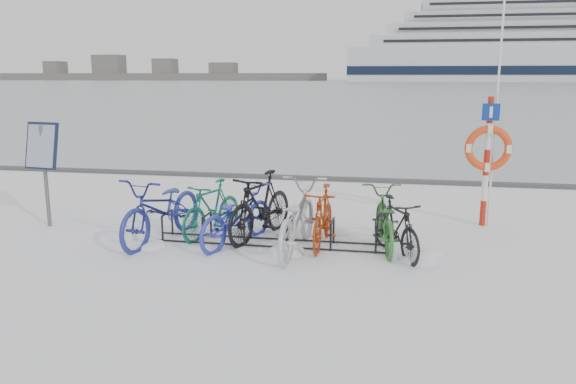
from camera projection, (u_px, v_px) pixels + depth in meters
ground at (268, 243)px, 9.48m from camera, size 900.00×900.00×0.00m
ice_sheet at (387, 85)px, 158.62m from camera, size 400.00×298.00×0.02m
quay_edge at (316, 178)px, 15.15m from camera, size 400.00×0.25×0.10m
bike_rack at (268, 233)px, 9.44m from camera, size 4.00×0.48×0.46m
info_board at (42, 152)px, 10.26m from camera, size 0.68×0.33×1.95m
lifebuoy_station at (488, 149)px, 10.26m from camera, size 0.84×0.23×4.38m
cruise_ferry at (547, 46)px, 212.68m from camera, size 151.18×28.48×49.67m
shoreline at (143, 75)px, 280.92m from camera, size 180.00×12.00×9.50m
bike_0 at (163, 207)px, 9.56m from camera, size 1.22×2.36×1.18m
bike_1 at (212, 207)px, 9.91m from camera, size 0.97×1.74×1.01m
bike_2 at (236, 214)px, 9.41m from camera, size 1.31×2.06×1.02m
bike_3 at (261, 204)px, 9.72m from camera, size 1.16×2.05×1.19m
bike_4 at (296, 216)px, 9.00m from camera, size 0.91×2.24×1.15m
bike_5 at (323, 215)px, 9.29m from camera, size 0.56×1.73×1.03m
bike_6 at (384, 217)px, 9.22m from camera, size 0.91×1.99×1.01m
bike_7 at (396, 225)px, 8.80m from camera, size 1.10×1.62×0.95m
snow_drifts at (284, 245)px, 9.37m from camera, size 5.43×1.88×0.21m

